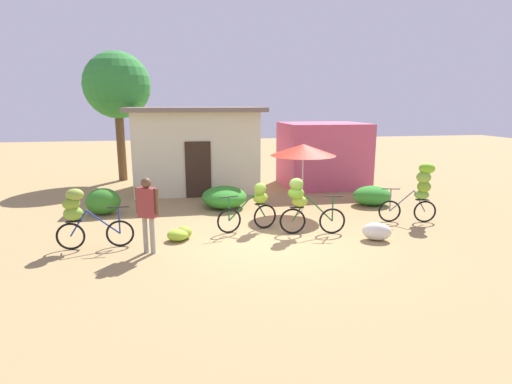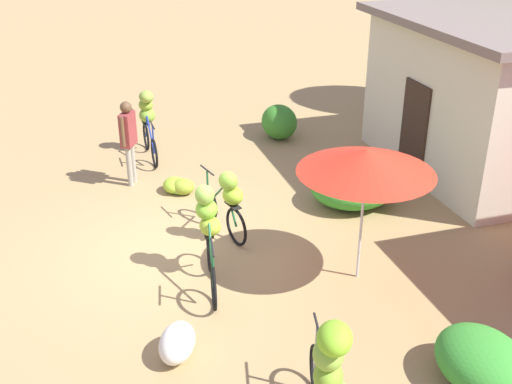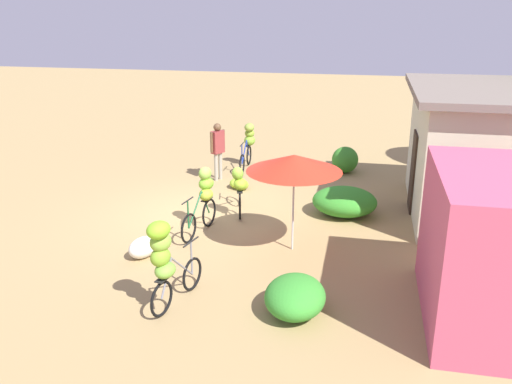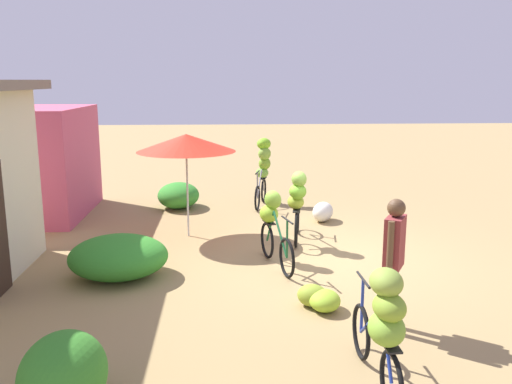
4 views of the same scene
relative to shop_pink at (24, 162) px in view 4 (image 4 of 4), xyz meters
The scene contains 13 objects.
ground_plane 7.47m from the shop_pink, 119.15° to the right, with size 60.00×60.00×0.00m, color #9D8252.
shop_pink is the anchor object (origin of this frame).
hedge_bush_front_left 8.68m from the shop_pink, 158.80° to the right, with size 1.02×0.82×0.80m, color #347F26.
hedge_bush_front_right 5.34m from the shop_pink, 145.91° to the right, with size 1.44×1.61×0.69m, color #328A29.
hedge_bush_mid 3.69m from the shop_pink, 81.99° to the right, with size 1.27×1.04×0.64m, color #348D2D.
market_umbrella 4.48m from the shop_pink, 117.46° to the right, with size 1.99×1.99×2.11m.
bicycle_leftmost 10.16m from the shop_pink, 142.25° to the right, with size 1.73×0.38×1.42m.
bicycle_near_pile 6.73m from the shop_pink, 124.70° to the right, with size 1.65×0.53×1.27m.
bicycle_center_loaded 6.68m from the shop_pink, 113.93° to the right, with size 1.68×0.43×1.47m.
bicycle_by_shop 5.75m from the shop_pink, 81.63° to the right, with size 1.58×0.57×1.70m.
banana_pile_on_ground 8.39m from the shop_pink, 133.93° to the right, with size 0.71×0.68×0.31m.
produce_sack 7.07m from the shop_pink, 98.53° to the right, with size 0.70×0.44×0.44m, color silver.
person_vendor 9.39m from the shop_pink, 133.59° to the right, with size 0.52×0.37×1.72m.
Camera 4 is at (-9.24, 1.76, 3.16)m, focal length 37.81 mm.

